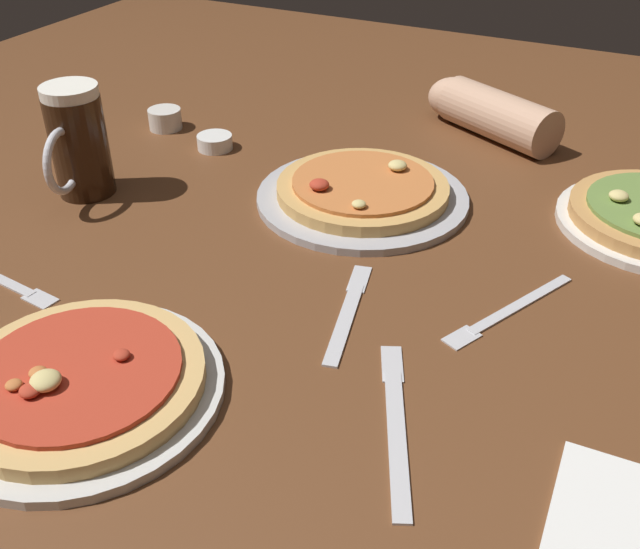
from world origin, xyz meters
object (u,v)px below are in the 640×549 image
pizza_plate_side (362,192)px  knife_spare (396,421)px  beer_mug_dark (77,143)px  ramekin_butter (215,142)px  knife_right (348,310)px  napkin_folded (639,522)px  fork_spare (508,310)px  ramekin_sauce (165,119)px  fork_left (0,279)px  pizza_plate_near (80,383)px  diner_arm (486,111)px

pizza_plate_side → knife_spare: (0.22, -0.42, -0.01)m
pizza_plate_side → beer_mug_dark: bearing=-157.2°
ramekin_butter → knife_right: (0.41, -0.34, -0.01)m
napkin_folded → fork_spare: (-0.18, 0.26, -0.00)m
ramekin_sauce → pizza_plate_side: bearing=-12.8°
knife_right → fork_left: bearing=-162.4°
pizza_plate_near → ramekin_sauce: pizza_plate_near is taller
knife_right → knife_spare: size_ratio=0.90×
napkin_folded → knife_spare: bearing=174.8°
knife_right → diner_arm: (-0.00, 0.62, 0.04)m
pizza_plate_near → knife_spare: bearing=19.1°
ramekin_sauce → ramekin_butter: bearing=-15.3°
ramekin_butter → knife_spare: 0.72m
ramekin_sauce → diner_arm: size_ratio=0.23×
pizza_plate_near → pizza_plate_side: (0.09, 0.53, -0.00)m
beer_mug_dark → ramekin_butter: size_ratio=2.79×
pizza_plate_near → diner_arm: diner_arm is taller
fork_left → napkin_folded: bearing=-2.3°
knife_right → knife_spare: 0.19m
pizza_plate_side → diner_arm: bearing=74.6°
knife_right → pizza_plate_side: bearing=110.2°
beer_mug_dark → fork_spare: (0.68, -0.02, -0.08)m
fork_left → diner_arm: (0.43, 0.75, 0.04)m
pizza_plate_near → knife_spare: pizza_plate_near is taller
pizza_plate_near → ramekin_butter: 0.63m
beer_mug_dark → ramekin_sauce: beer_mug_dark is taller
diner_arm → pizza_plate_side: bearing=-105.4°
ramekin_butter → knife_spare: size_ratio=0.27×
knife_right → knife_spare: bearing=-51.0°
pizza_plate_near → fork_left: (-0.24, 0.12, -0.01)m
ramekin_sauce → ramekin_butter: 0.14m
beer_mug_dark → ramekin_butter: bearing=69.2°
pizza_plate_near → fork_spare: 0.50m
napkin_folded → knife_right: bearing=154.4°
ramekin_butter → beer_mug_dark: bearing=-110.8°
fork_spare → ramekin_sauce: bearing=158.4°
beer_mug_dark → fork_left: size_ratio=0.81×
pizza_plate_side → ramekin_sauce: pizza_plate_side is taller
napkin_folded → knife_spare: 0.24m
ramekin_butter → diner_arm: bearing=34.5°
pizza_plate_near → beer_mug_dark: (-0.31, 0.36, 0.07)m
ramekin_butter → napkin_folded: bearing=-33.4°
beer_mug_dark → fork_left: beer_mug_dark is taller
ramekin_butter → knife_spare: (0.53, -0.48, -0.01)m
pizza_plate_side → fork_spare: 0.33m
ramekin_sauce → knife_right: 0.66m
beer_mug_dark → diner_arm: 0.71m
pizza_plate_side → diner_arm: size_ratio=1.22×
knife_right → fork_spare: (0.18, 0.09, 0.00)m
pizza_plate_near → diner_arm: (0.19, 0.87, 0.03)m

